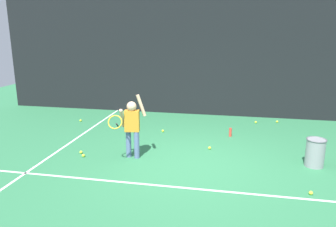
% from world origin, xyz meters
% --- Properties ---
extents(ground_plane, '(20.00, 20.00, 0.00)m').
position_xyz_m(ground_plane, '(0.00, 0.00, 0.00)').
color(ground_plane, '#2D7247').
extents(court_line_baseline, '(9.00, 0.05, 0.00)m').
position_xyz_m(court_line_baseline, '(0.00, -1.06, 0.00)').
color(court_line_baseline, white).
rests_on(court_line_baseline, ground).
extents(court_line_sideline, '(0.05, 9.00, 0.00)m').
position_xyz_m(court_line_sideline, '(-3.04, 1.00, 0.00)').
color(court_line_sideline, white).
rests_on(court_line_sideline, ground).
extents(back_fence_windscreen, '(13.57, 0.08, 3.75)m').
position_xyz_m(back_fence_windscreen, '(0.00, 4.05, 1.87)').
color(back_fence_windscreen, black).
rests_on(back_fence_windscreen, ground).
extents(fence_post_0, '(0.09, 0.09, 3.90)m').
position_xyz_m(fence_post_0, '(-6.63, 4.11, 1.95)').
color(fence_post_0, slate).
rests_on(fence_post_0, ground).
extents(fence_post_1, '(0.09, 0.09, 3.90)m').
position_xyz_m(fence_post_1, '(0.00, 4.11, 1.95)').
color(fence_post_1, slate).
rests_on(fence_post_1, ground).
extents(tennis_player, '(0.65, 0.65, 1.35)m').
position_xyz_m(tennis_player, '(-1.30, 0.08, 0.73)').
color(tennis_player, slate).
rests_on(tennis_player, ground).
extents(ball_hopper, '(0.38, 0.38, 0.56)m').
position_xyz_m(ball_hopper, '(2.35, 0.36, 0.29)').
color(ball_hopper, gray).
rests_on(ball_hopper, ground).
extents(water_bottle, '(0.07, 0.07, 0.22)m').
position_xyz_m(water_bottle, '(0.70, 1.93, 0.11)').
color(water_bottle, '#D83F33').
rests_on(water_bottle, ground).
extents(tennis_ball_0, '(0.07, 0.07, 0.07)m').
position_xyz_m(tennis_ball_0, '(0.26, 0.90, 0.03)').
color(tennis_ball_0, '#CCE033').
rests_on(tennis_ball_0, ground).
extents(tennis_ball_2, '(0.07, 0.07, 0.07)m').
position_xyz_m(tennis_ball_2, '(2.02, 3.47, 0.03)').
color(tennis_ball_2, '#CCE033').
rests_on(tennis_ball_2, ground).
extents(tennis_ball_3, '(0.07, 0.07, 0.07)m').
position_xyz_m(tennis_ball_3, '(-3.63, 2.47, 0.03)').
color(tennis_ball_3, '#CCE033').
rests_on(tennis_ball_3, ground).
extents(tennis_ball_4, '(0.07, 0.07, 0.07)m').
position_xyz_m(tennis_ball_4, '(2.04, -0.89, 0.03)').
color(tennis_ball_4, '#CCE033').
rests_on(tennis_ball_4, ground).
extents(tennis_ball_5, '(0.07, 0.07, 0.07)m').
position_xyz_m(tennis_ball_5, '(-2.33, -0.09, 0.03)').
color(tennis_ball_5, '#CCE033').
rests_on(tennis_ball_5, ground).
extents(tennis_ball_6, '(0.07, 0.07, 0.07)m').
position_xyz_m(tennis_ball_6, '(1.41, 3.29, 0.03)').
color(tennis_ball_6, '#CCE033').
rests_on(tennis_ball_6, ground).
extents(tennis_ball_7, '(0.07, 0.07, 0.07)m').
position_xyz_m(tennis_ball_7, '(-2.46, 0.08, 0.03)').
color(tennis_ball_7, '#CCE033').
rests_on(tennis_ball_7, ground).
extents(tennis_ball_8, '(0.07, 0.07, 0.07)m').
position_xyz_m(tennis_ball_8, '(-1.04, 1.95, 0.03)').
color(tennis_ball_8, '#CCE033').
rests_on(tennis_ball_8, ground).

